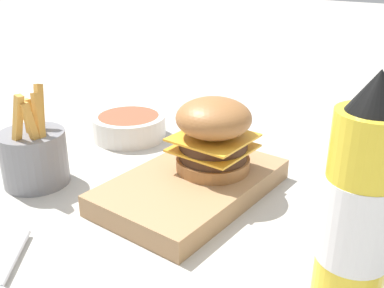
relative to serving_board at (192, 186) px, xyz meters
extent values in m
plane|color=#B7B2A8|center=(0.04, 0.01, -0.02)|extent=(6.00, 6.00, 0.00)
cube|color=#A37A51|center=(0.00, 0.00, 0.00)|extent=(0.27, 0.17, 0.03)
cylinder|color=#9E6638|center=(0.04, -0.01, 0.02)|extent=(0.11, 0.11, 0.02)
cylinder|color=#422819|center=(0.04, -0.01, 0.04)|extent=(0.10, 0.10, 0.01)
cube|color=gold|center=(0.04, -0.01, 0.05)|extent=(0.10, 0.10, 0.00)
cylinder|color=#422819|center=(0.04, -0.01, 0.06)|extent=(0.10, 0.10, 0.01)
cube|color=gold|center=(0.04, -0.01, 0.07)|extent=(0.10, 0.10, 0.00)
ellipsoid|color=#9E6638|center=(0.04, -0.01, 0.09)|extent=(0.11, 0.11, 0.06)
cylinder|color=yellow|center=(-0.08, -0.25, 0.09)|extent=(0.07, 0.07, 0.20)
cylinder|color=silver|center=(-0.08, -0.25, 0.08)|extent=(0.07, 0.07, 0.08)
cone|color=black|center=(-0.08, -0.25, 0.20)|extent=(0.05, 0.05, 0.04)
cylinder|color=slate|center=(-0.11, 0.21, 0.03)|extent=(0.10, 0.10, 0.08)
cube|color=gold|center=(-0.11, 0.21, 0.07)|extent=(0.01, 0.01, 0.08)
cube|color=gold|center=(-0.14, 0.20, 0.08)|extent=(0.02, 0.03, 0.10)
cube|color=gold|center=(-0.11, 0.21, 0.07)|extent=(0.02, 0.02, 0.07)
cube|color=gold|center=(-0.10, 0.21, 0.06)|extent=(0.03, 0.02, 0.06)
cube|color=gold|center=(-0.11, 0.19, 0.08)|extent=(0.02, 0.03, 0.10)
cube|color=gold|center=(-0.09, 0.21, 0.08)|extent=(0.03, 0.03, 0.10)
cube|color=gold|center=(-0.12, 0.19, 0.08)|extent=(0.03, 0.01, 0.09)
cylinder|color=silver|center=(0.11, 0.23, 0.01)|extent=(0.14, 0.14, 0.04)
cylinder|color=#CC4C33|center=(0.11, 0.23, 0.02)|extent=(0.11, 0.11, 0.01)
cylinder|color=silver|center=(-0.24, 0.07, -0.01)|extent=(0.08, 0.07, 0.01)
camera|label=1|loc=(-0.45, -0.34, 0.31)|focal=42.00mm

